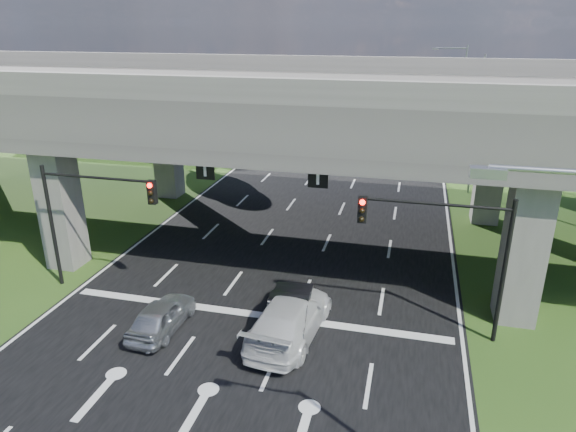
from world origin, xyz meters
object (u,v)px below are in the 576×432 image
at_px(signal_right, 448,240).
at_px(car_white, 290,318).
at_px(streetlight_far, 472,114).
at_px(car_silver, 162,316).
at_px(car_dark, 290,310).
at_px(streetlight_beyond, 458,88).
at_px(signal_left, 89,207).

bearing_deg(signal_right, car_white, -164.28).
height_order(streetlight_far, car_silver, streetlight_far).
distance_m(signal_right, car_dark, 6.97).
xyz_separation_m(streetlight_beyond, car_dark, (-8.30, -37.00, -5.04)).
xyz_separation_m(signal_right, streetlight_far, (2.27, 20.06, 1.66)).
xyz_separation_m(signal_left, car_white, (9.79, -1.65, -3.32)).
bearing_deg(streetlight_far, signal_right, -96.47).
distance_m(streetlight_beyond, car_white, 38.89).
distance_m(car_silver, car_dark, 5.30).
bearing_deg(car_dark, car_white, 95.99).
bearing_deg(signal_right, signal_left, 180.00).
distance_m(signal_left, streetlight_beyond, 40.30).
bearing_deg(signal_right, streetlight_far, 83.53).
relative_size(signal_right, signal_left, 1.00).
distance_m(signal_left, car_white, 10.46).
relative_size(car_silver, car_white, 0.68).
bearing_deg(car_white, signal_left, -4.27).
relative_size(car_silver, car_dark, 0.83).
bearing_deg(car_white, streetlight_far, -105.25).
xyz_separation_m(signal_right, streetlight_beyond, (2.27, 36.06, 1.66)).
xyz_separation_m(signal_left, streetlight_beyond, (17.92, 36.06, 1.66)).
relative_size(streetlight_far, car_silver, 2.56).
bearing_deg(car_white, car_silver, 14.53).
relative_size(signal_right, streetlight_far, 0.60).
distance_m(signal_right, signal_left, 15.65).
bearing_deg(car_silver, streetlight_far, -119.24).
relative_size(signal_right, car_dark, 1.27).
bearing_deg(car_silver, signal_right, -165.89).
relative_size(signal_left, car_silver, 1.54).
height_order(signal_right, streetlight_beyond, streetlight_beyond).
distance_m(signal_right, car_white, 6.94).
bearing_deg(signal_left, streetlight_beyond, 63.57).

